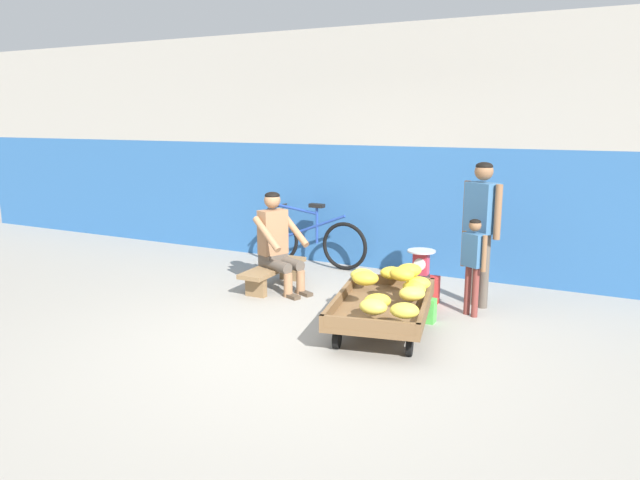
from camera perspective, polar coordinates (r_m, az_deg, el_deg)
ground_plane at (r=5.28m, az=-2.59°, el=-10.20°), size 80.00×80.00×0.00m
back_wall at (r=7.69m, az=8.54°, el=8.52°), size 16.00×0.30×3.11m
banana_cart at (r=5.55m, az=6.08°, el=-6.49°), size 1.11×1.58×0.36m
banana_pile at (r=5.46m, az=7.15°, el=-4.43°), size 1.02×1.32×0.26m
low_bench at (r=6.96m, az=-4.53°, el=-3.03°), size 0.31×1.10×0.27m
vendor_seated at (r=6.81m, az=-4.14°, el=-0.18°), size 0.74×0.62×1.14m
plastic_crate at (r=6.45m, az=9.67°, el=-4.83°), size 0.36×0.28×0.30m
weighing_scale at (r=6.37m, az=9.76°, el=-2.22°), size 0.30×0.30×0.29m
bicycle_near_left at (r=7.94m, az=-0.97°, el=-0.01°), size 1.66×0.48×0.86m
customer_adult at (r=6.35m, az=15.36°, el=2.08°), size 0.43×0.33×1.53m
customer_child at (r=6.06m, az=14.63°, el=-1.56°), size 0.28×0.22×0.99m
shopping_bag at (r=5.91m, az=10.24°, el=-6.71°), size 0.18×0.12×0.24m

